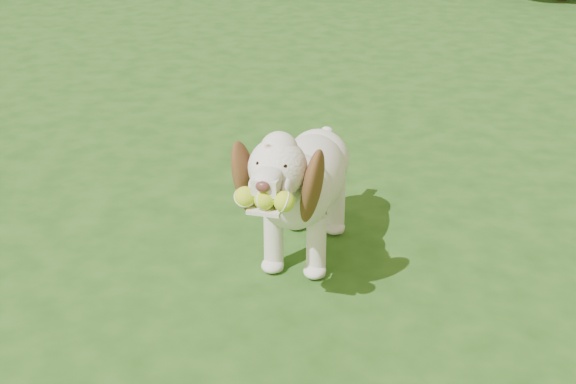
{
  "coord_description": "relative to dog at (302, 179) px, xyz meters",
  "views": [
    {
      "loc": [
        0.03,
        -2.89,
        1.93
      ],
      "look_at": [
        -0.26,
        0.21,
        0.47
      ],
      "focal_mm": 50.0,
      "sensor_mm": 36.0,
      "label": 1
    }
  ],
  "objects": [
    {
      "name": "dog",
      "position": [
        0.0,
        0.0,
        0.0
      ],
      "size": [
        0.53,
        1.22,
        0.79
      ],
      "rotation": [
        0.0,
        0.0,
        -0.16
      ],
      "color": "silver",
      "rests_on": "ground"
    },
    {
      "name": "ground",
      "position": [
        0.22,
        -0.45,
        -0.42
      ],
      "size": [
        80.0,
        80.0,
        0.0
      ],
      "primitive_type": "plane",
      "color": "#1F4614",
      "rests_on": "ground"
    }
  ]
}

